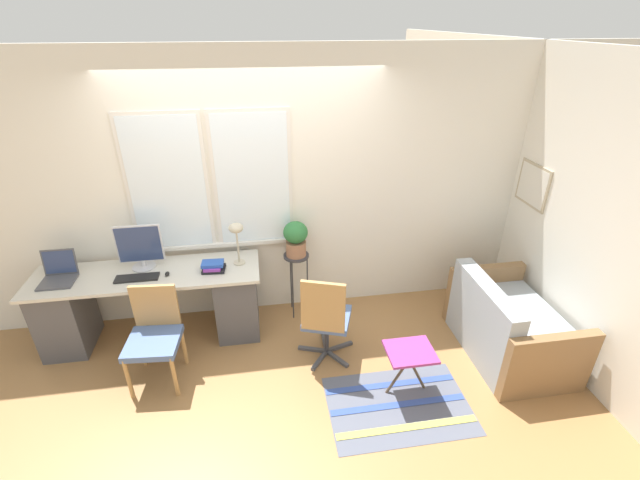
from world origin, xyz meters
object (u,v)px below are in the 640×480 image
(book_stack, at_px, (213,267))
(folding_stool, at_px, (410,355))
(desk_chair_wooden, at_px, (154,334))
(plant_stand, at_px, (296,263))
(potted_plant, at_px, (296,238))
(desk_lamp, at_px, (236,232))
(laptop, at_px, (58,275))
(office_chair_swivel, at_px, (326,318))
(monitor, at_px, (140,247))
(couch_loveseat, at_px, (508,328))
(keyboard, at_px, (137,278))
(mouse, at_px, (167,274))

(book_stack, relative_size, folding_stool, 0.49)
(desk_chair_wooden, height_order, folding_stool, desk_chair_wooden)
(plant_stand, xyz_separation_m, potted_plant, (0.00, 0.00, 0.29))
(desk_lamp, relative_size, desk_chair_wooden, 0.50)
(laptop, relative_size, potted_plant, 0.79)
(office_chair_swivel, xyz_separation_m, potted_plant, (-0.18, 0.76, 0.44))
(laptop, height_order, potted_plant, potted_plant)
(office_chair_swivel, bearing_deg, monitor, -3.22)
(desk_chair_wooden, bearing_deg, couch_loveseat, 1.30)
(monitor, distance_m, book_stack, 0.70)
(keyboard, relative_size, desk_lamp, 0.91)
(desk_chair_wooden, distance_m, folding_stool, 2.18)
(potted_plant, bearing_deg, couch_loveseat, -26.03)
(office_chair_swivel, bearing_deg, couch_loveseat, -166.28)
(couch_loveseat, distance_m, potted_plant, 2.20)
(monitor, xyz_separation_m, office_chair_swivel, (1.65, -0.68, -0.49))
(desk_chair_wooden, bearing_deg, book_stack, 49.34)
(mouse, height_order, office_chair_swivel, office_chair_swivel)
(book_stack, relative_size, couch_loveseat, 0.19)
(mouse, bearing_deg, folding_stool, -26.30)
(desk_lamp, bearing_deg, office_chair_swivel, -39.84)
(desk_lamp, distance_m, book_stack, 0.40)
(office_chair_swivel, bearing_deg, keyboard, 3.17)
(keyboard, bearing_deg, couch_loveseat, -10.90)
(keyboard, distance_m, plant_stand, 1.53)
(laptop, distance_m, office_chair_swivel, 2.45)
(desk_lamp, bearing_deg, potted_plant, 13.21)
(desk_lamp, xyz_separation_m, desk_chair_wooden, (-0.74, -0.60, -0.63))
(potted_plant, xyz_separation_m, folding_stool, (0.80, -1.26, -0.51))
(desk_lamp, xyz_separation_m, folding_stool, (1.37, -1.13, -0.69))
(desk_chair_wooden, xyz_separation_m, potted_plant, (1.31, 0.73, 0.46))
(folding_stool, bearing_deg, potted_plant, 122.46)
(office_chair_swivel, bearing_deg, mouse, -0.29)
(monitor, distance_m, folding_stool, 2.62)
(mouse, distance_m, book_stack, 0.42)
(desk_lamp, relative_size, folding_stool, 0.93)
(book_stack, bearing_deg, mouse, -176.86)
(mouse, distance_m, folding_stool, 2.29)
(office_chair_swivel, distance_m, folding_stool, 0.80)
(laptop, distance_m, folding_stool, 3.20)
(monitor, height_order, desk_lamp, monitor)
(keyboard, relative_size, book_stack, 1.74)
(mouse, relative_size, book_stack, 0.30)
(mouse, xyz_separation_m, desk_lamp, (0.66, 0.12, 0.32))
(plant_stand, bearing_deg, monitor, -177.13)
(couch_loveseat, bearing_deg, desk_chair_wooden, 86.48)
(couch_loveseat, height_order, potted_plant, potted_plant)
(laptop, distance_m, keyboard, 0.70)
(mouse, bearing_deg, desk_chair_wooden, -100.32)
(mouse, relative_size, desk_chair_wooden, 0.08)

